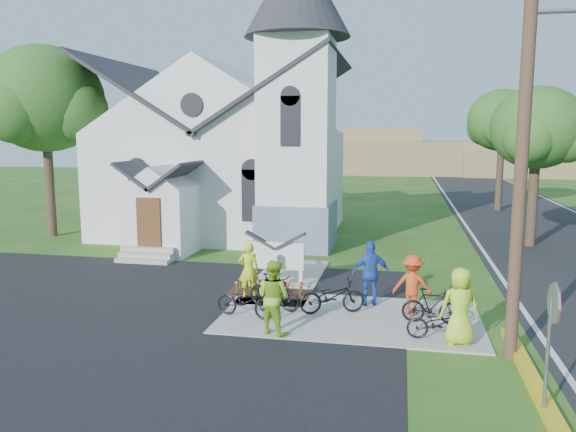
% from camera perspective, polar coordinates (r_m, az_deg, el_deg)
% --- Properties ---
extents(ground, '(120.00, 120.00, 0.00)m').
position_cam_1_polar(ground, '(15.45, 0.47, -10.56)').
color(ground, '#255217').
rests_on(ground, ground).
extents(parking_lot, '(20.00, 16.00, 0.02)m').
position_cam_1_polar(parking_lot, '(16.53, -26.00, -10.12)').
color(parking_lot, black).
rests_on(parking_lot, ground).
extents(road, '(8.00, 90.00, 0.02)m').
position_cam_1_polar(road, '(30.63, 24.95, -1.78)').
color(road, black).
rests_on(road, ground).
extents(sidewalk, '(7.00, 4.00, 0.05)m').
position_cam_1_polar(sidewalk, '(15.71, 6.29, -10.18)').
color(sidewalk, '#A39C93').
rests_on(sidewalk, ground).
extents(church, '(12.35, 12.00, 13.00)m').
position_cam_1_polar(church, '(28.07, -5.70, 8.86)').
color(church, white).
rests_on(church, ground).
extents(church_sign, '(2.20, 0.40, 1.70)m').
position_cam_1_polar(church_sign, '(18.43, -1.29, -4.10)').
color(church_sign, '#A39C93').
rests_on(church_sign, ground).
extents(flower_bed, '(2.60, 1.10, 0.07)m').
position_cam_1_polar(flower_bed, '(17.82, -1.92, -7.83)').
color(flower_bed, '#3B1D10').
rests_on(flower_bed, ground).
extents(utility_pole, '(3.45, 0.28, 10.00)m').
position_cam_1_polar(utility_pole, '(13.10, 23.16, 9.40)').
color(utility_pole, '#402A20').
rests_on(utility_pole, ground).
extents(stop_sign, '(0.11, 0.76, 2.48)m').
position_cam_1_polar(stop_sign, '(10.97, 25.25, -9.62)').
color(stop_sign, gray).
rests_on(stop_sign, ground).
extents(tree_lot_corner, '(5.60, 5.60, 9.15)m').
position_cam_1_polar(tree_lot_corner, '(29.61, -23.51, 10.82)').
color(tree_lot_corner, '#39261F').
rests_on(tree_lot_corner, ground).
extents(tree_road_near, '(4.00, 4.00, 7.05)m').
position_cam_1_polar(tree_road_near, '(26.95, 23.99, 8.11)').
color(tree_road_near, '#39261F').
rests_on(tree_road_near, ground).
extents(tree_road_mid, '(4.40, 4.40, 7.80)m').
position_cam_1_polar(tree_road_mid, '(38.84, 20.96, 9.01)').
color(tree_road_mid, '#39261F').
rests_on(tree_road_mid, ground).
extents(distant_hills, '(61.00, 10.00, 5.60)m').
position_cam_1_polar(distant_hills, '(70.73, 12.01, 5.96)').
color(distant_hills, olive).
rests_on(distant_hills, ground).
extents(cyclist_0, '(0.72, 0.59, 1.71)m').
position_cam_1_polar(cyclist_0, '(17.18, -4.02, -5.47)').
color(cyclist_0, '#C6E61B').
rests_on(cyclist_0, sidewalk).
extents(bike_0, '(1.82, 0.96, 0.91)m').
position_cam_1_polar(bike_0, '(15.46, -4.33, -8.61)').
color(bike_0, black).
rests_on(bike_0, sidewalk).
extents(cyclist_1, '(1.12, 1.01, 1.86)m').
position_cam_1_polar(cyclist_1, '(14.14, -1.51, -8.20)').
color(cyclist_1, '#8BC524').
rests_on(cyclist_1, sidewalk).
extents(bike_1, '(1.75, 1.06, 1.01)m').
position_cam_1_polar(bike_1, '(16.09, -1.40, -7.70)').
color(bike_1, black).
rests_on(bike_1, sidewalk).
extents(cyclist_2, '(1.20, 0.73, 1.90)m').
position_cam_1_polar(cyclist_2, '(16.49, 8.41, -5.78)').
color(cyclist_2, blue).
rests_on(cyclist_2, sidewalk).
extents(bike_2, '(1.96, 1.26, 0.97)m').
position_cam_1_polar(bike_2, '(15.79, 4.49, -8.12)').
color(bike_2, black).
rests_on(bike_2, sidewalk).
extents(cyclist_3, '(1.13, 0.72, 1.67)m').
position_cam_1_polar(cyclist_3, '(15.96, 12.52, -6.82)').
color(cyclist_3, red).
rests_on(cyclist_3, sidewalk).
extents(bike_3, '(1.57, 0.46, 0.94)m').
position_cam_1_polar(bike_3, '(15.41, 14.42, -8.84)').
color(bike_3, black).
rests_on(bike_3, sidewalk).
extents(cyclist_4, '(1.01, 0.75, 1.86)m').
position_cam_1_polar(cyclist_4, '(14.01, 17.07, -8.75)').
color(cyclist_4, '#ACDF29').
rests_on(cyclist_4, sidewalk).
extents(bike_4, '(1.58, 0.62, 0.81)m').
position_cam_1_polar(bike_4, '(14.32, 15.10, -10.48)').
color(bike_4, black).
rests_on(bike_4, sidewalk).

